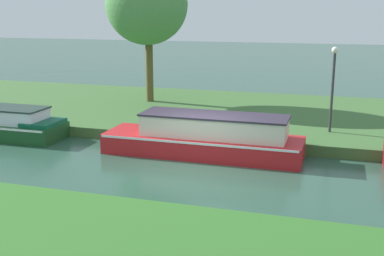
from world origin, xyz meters
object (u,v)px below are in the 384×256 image
object	(u,v)px
willow_tree_left	(147,5)
mooring_post_near	(213,122)
red_barge	(206,138)
lamp_post	(333,79)

from	to	relation	value
willow_tree_left	mooring_post_near	world-z (taller)	willow_tree_left
red_barge	lamp_post	world-z (taller)	lamp_post
red_barge	willow_tree_left	distance (m)	9.19
red_barge	lamp_post	bearing A→B (deg)	36.31
red_barge	lamp_post	xyz separation A→B (m)	(3.91, 2.87, 1.73)
lamp_post	willow_tree_left	bearing A→B (deg)	156.92
lamp_post	mooring_post_near	bearing A→B (deg)	-162.22
willow_tree_left	mooring_post_near	distance (m)	7.96
lamp_post	mooring_post_near	size ratio (longest dim) A/B	4.17
red_barge	mooring_post_near	bearing A→B (deg)	97.10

